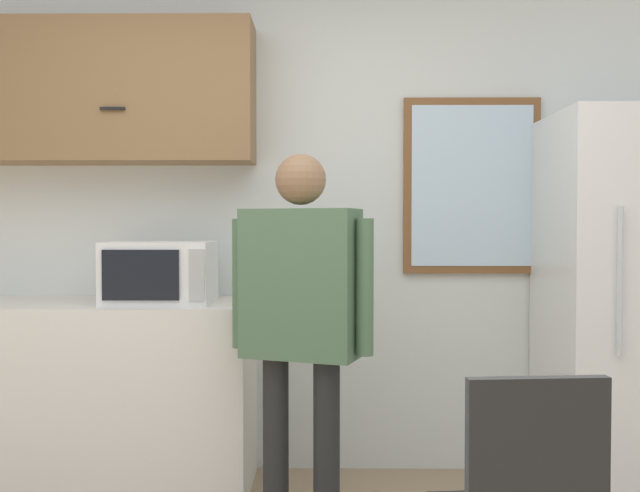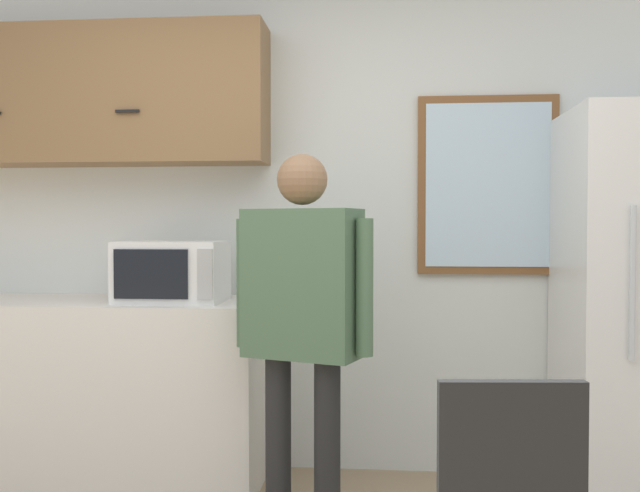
% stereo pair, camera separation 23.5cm
% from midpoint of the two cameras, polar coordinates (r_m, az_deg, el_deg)
% --- Properties ---
extents(back_wall, '(6.00, 0.06, 2.70)m').
position_cam_midpoint_polar(back_wall, '(3.82, -4.59, 2.38)').
color(back_wall, silver).
rests_on(back_wall, ground_plane).
extents(counter, '(2.05, 0.63, 0.93)m').
position_cam_midpoint_polar(counter, '(3.86, -23.01, -11.00)').
color(counter, silver).
rests_on(counter, ground_plane).
extents(upper_cabinets, '(2.05, 0.33, 0.71)m').
position_cam_midpoint_polar(upper_cabinets, '(3.98, -22.31, 11.27)').
color(upper_cabinets, olive).
extents(microwave, '(0.50, 0.39, 0.30)m').
position_cam_midpoint_polar(microwave, '(3.54, -14.53, -2.06)').
color(microwave, white).
rests_on(microwave, counter).
extents(person, '(0.60, 0.36, 1.60)m').
position_cam_midpoint_polar(person, '(2.98, -3.82, -4.64)').
color(person, black).
rests_on(person, ground_plane).
extents(refrigerator, '(0.80, 0.73, 1.83)m').
position_cam_midpoint_polar(refrigerator, '(3.69, 22.15, -4.46)').
color(refrigerator, white).
rests_on(refrigerator, ground_plane).
extents(window, '(0.71, 0.05, 0.92)m').
position_cam_midpoint_polar(window, '(3.82, 10.30, 4.75)').
color(window, brown).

